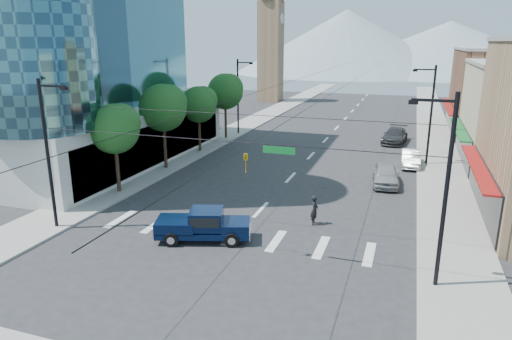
{
  "coord_description": "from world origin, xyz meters",
  "views": [
    {
      "loc": [
        9.01,
        -21.52,
        10.98
      ],
      "look_at": [
        -0.08,
        5.22,
        3.0
      ],
      "focal_mm": 32.0,
      "sensor_mm": 36.0,
      "label": 1
    }
  ],
  "objects_px": {
    "parked_car_near": "(386,174)",
    "parked_car_far": "(395,135)",
    "pedestrian": "(314,210)",
    "parked_car_mid": "(410,158)",
    "pickup_truck": "(203,224)"
  },
  "relations": [
    {
      "from": "pickup_truck",
      "to": "parked_car_far",
      "type": "height_order",
      "value": "pickup_truck"
    },
    {
      "from": "pedestrian",
      "to": "parked_car_mid",
      "type": "bearing_deg",
      "value": -20.06
    },
    {
      "from": "pickup_truck",
      "to": "parked_car_far",
      "type": "distance_m",
      "value": 31.98
    },
    {
      "from": "pickup_truck",
      "to": "pedestrian",
      "type": "distance_m",
      "value": 7.05
    },
    {
      "from": "pickup_truck",
      "to": "pedestrian",
      "type": "xyz_separation_m",
      "value": [
        5.53,
        4.36,
        -0.01
      ]
    },
    {
      "from": "pickup_truck",
      "to": "parked_car_near",
      "type": "height_order",
      "value": "pickup_truck"
    },
    {
      "from": "pedestrian",
      "to": "pickup_truck",
      "type": "bearing_deg",
      "value": 126.7
    },
    {
      "from": "parked_car_near",
      "to": "parked_car_mid",
      "type": "height_order",
      "value": "parked_car_near"
    },
    {
      "from": "parked_car_mid",
      "to": "pedestrian",
      "type": "bearing_deg",
      "value": -110.96
    },
    {
      "from": "pedestrian",
      "to": "parked_car_near",
      "type": "distance_m",
      "value": 10.54
    },
    {
      "from": "pedestrian",
      "to": "parked_car_near",
      "type": "relative_size",
      "value": 0.38
    },
    {
      "from": "pedestrian",
      "to": "parked_car_mid",
      "type": "relative_size",
      "value": 0.42
    },
    {
      "from": "pickup_truck",
      "to": "parked_car_near",
      "type": "bearing_deg",
      "value": 39.51
    },
    {
      "from": "parked_car_far",
      "to": "pedestrian",
      "type": "bearing_deg",
      "value": -92.38
    },
    {
      "from": "parked_car_near",
      "to": "parked_car_far",
      "type": "bearing_deg",
      "value": 84.72
    }
  ]
}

